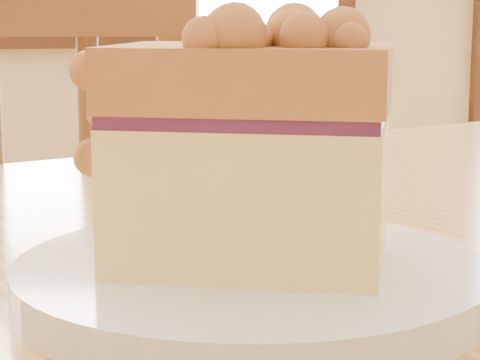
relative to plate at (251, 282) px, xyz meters
The scene contains 2 objects.
plate is the anchor object (origin of this frame).
cake_slice 0.07m from the plate, 92.07° to the left, with size 0.15×0.12×0.11m.
Camera 1 is at (-0.02, -0.15, 0.88)m, focal length 70.00 mm.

